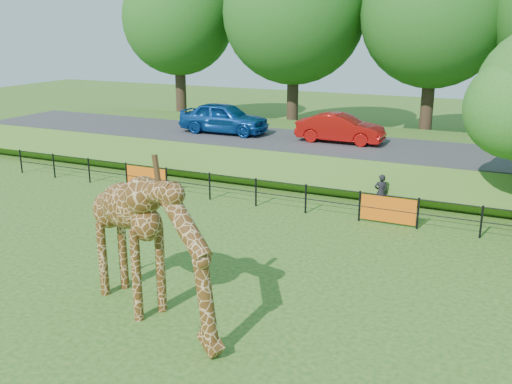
% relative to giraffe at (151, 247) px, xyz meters
% --- Properties ---
extents(ground, '(90.00, 90.00, 0.00)m').
position_rel_giraffe_xyz_m(ground, '(0.59, 0.77, -1.78)').
color(ground, '#245615').
rests_on(ground, ground).
extents(giraffe, '(4.93, 2.80, 3.55)m').
position_rel_giraffe_xyz_m(giraffe, '(0.00, 0.00, 0.00)').
color(giraffe, '#543111').
rests_on(giraffe, ground).
extents(perimeter_fence, '(28.07, 0.10, 1.10)m').
position_rel_giraffe_xyz_m(perimeter_fence, '(0.59, 8.77, -1.23)').
color(perimeter_fence, black).
rests_on(perimeter_fence, ground).
extents(embankment, '(40.00, 9.00, 1.30)m').
position_rel_giraffe_xyz_m(embankment, '(0.59, 16.27, -1.13)').
color(embankment, '#245615').
rests_on(embankment, ground).
extents(road, '(40.00, 5.00, 0.12)m').
position_rel_giraffe_xyz_m(road, '(0.59, 14.77, -0.42)').
color(road, '#323235').
rests_on(road, embankment).
extents(car_blue, '(4.50, 1.86, 1.52)m').
position_rel_giraffe_xyz_m(car_blue, '(-6.01, 14.93, 0.41)').
color(car_blue, '#144EA9').
rests_on(car_blue, road).
extents(car_red, '(4.00, 1.41, 1.31)m').
position_rel_giraffe_xyz_m(car_red, '(-0.08, 15.11, 0.30)').
color(car_red, '#B6100D').
rests_on(car_red, road).
extents(visitor, '(0.58, 0.49, 1.36)m').
position_rel_giraffe_xyz_m(visitor, '(2.97, 10.32, -1.10)').
color(visitor, black).
rests_on(visitor, ground).
extents(bg_tree_line, '(37.30, 8.80, 11.82)m').
position_rel_giraffe_xyz_m(bg_tree_line, '(2.48, 22.77, 5.42)').
color(bg_tree_line, '#302115').
rests_on(bg_tree_line, ground).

